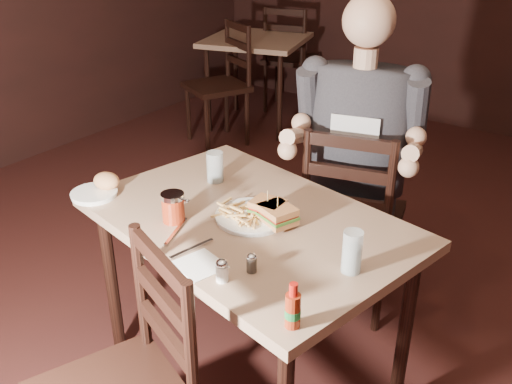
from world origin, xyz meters
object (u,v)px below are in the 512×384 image
Objects in this scene: bg_table at (256,48)px; bg_chair_near at (216,86)px; hot_sauce at (293,305)px; side_plate at (94,195)px; chair_far at (352,216)px; diner at (359,116)px; bg_chair_far at (290,59)px; dinner_plate at (252,217)px; glass_left at (215,167)px; main_table at (248,237)px; syrup_dispenser at (173,207)px; glass_right at (352,252)px.

bg_table is 0.59m from bg_chair_near.
hot_sauce is at bearing -53.06° from bg_table.
chair_far is at bearing 54.67° from side_plate.
diner reaches higher than bg_chair_near.
chair_far is 3.04m from bg_chair_far.
bg_chair_near is 2.72m from dinner_plate.
glass_left is (-0.30, 0.17, 0.05)m from dinner_plate.
diner reaches higher than bg_chair_far.
main_table is 1.34× the size of bg_chair_far.
bg_chair_near is 2.72m from syrup_dispenser.
dinner_plate is at bearing 136.31° from hot_sauce.
chair_far is 0.96m from glass_right.
bg_table is at bearing 122.12° from glass_left.
glass_left is at bearing 100.67° from bg_chair_far.
bg_table is at bearing 124.92° from main_table.
side_plate is at bearing -36.95° from bg_chair_near.
bg_chair_near reaches higher than hot_sauce.
syrup_dispenser is at bearing 5.37° from side_plate.
diner is at bearing -45.24° from bg_table.
side_plate is (1.21, -2.77, 0.10)m from bg_table.
bg_chair_far is 3.32m from glass_left.
side_plate is (-0.38, -0.04, -0.05)m from syrup_dispenser.
bg_chair_near reaches higher than glass_left.
glass_right is at bearing 19.11° from syrup_dispenser.
syrup_dispenser is at bearing -29.49° from bg_chair_near.
glass_right is (2.24, -3.20, 0.35)m from bg_chair_far.
diner is at bearing 82.95° from syrup_dispenser.
glass_left is at bearing 52.02° from side_plate.
bg_chair_far reaches higher than glass_left.
glass_left is 0.90× the size of glass_right.
side_plate is at bearing 39.73° from chair_far.
chair_far is 0.98× the size of bg_chair_far.
main_table is at bearing 103.52° from bg_chair_far.
bg_chair_far is 7.06× the size of glass_right.
diner is at bearing -11.15° from bg_chair_near.
bg_chair_near is 5.56× the size of side_plate.
syrup_dispenser is at bearing -123.86° from diner.
syrup_dispenser is 0.62× the size of side_plate.
dinner_plate is 1.48× the size of side_plate.
hot_sauce is (-0.01, -0.32, -0.00)m from glass_right.
bg_table is 3.17m from syrup_dispenser.
side_plate is (-1.02, 0.20, -0.06)m from hot_sauce.
main_table is 5.10× the size of dinner_plate.
side_plate is at bearing -160.12° from main_table.
bg_chair_far is (0.00, 0.55, -0.19)m from bg_table.
main_table is at bearing 68.87° from chair_far.
syrup_dispenser is (1.59, -2.73, 0.14)m from bg_table.
bg_chair_far is 3.61m from dinner_plate.
side_plate is at bearing -142.29° from diner.
hot_sauce reaches higher than dinner_plate.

